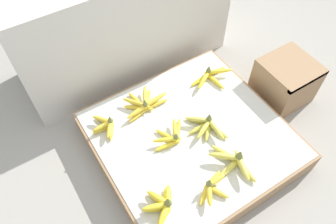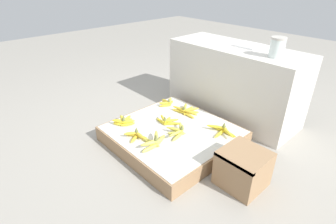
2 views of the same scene
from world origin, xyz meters
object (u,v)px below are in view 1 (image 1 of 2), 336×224
object	(u,v)px
banana_bunch_middle_midright	(206,126)
banana_bunch_front_midleft	(212,188)
banana_bunch_front_left	(162,205)
banana_bunch_back_right	(210,76)
banana_bunch_back_midleft	(144,104)
banana_bunch_middle_midleft	(171,136)
banana_bunch_front_midright	(234,162)
wooden_crate	(285,81)
banana_bunch_back_left	(106,125)

from	to	relation	value
banana_bunch_middle_midright	banana_bunch_front_midleft	bearing A→B (deg)	-122.23
banana_bunch_front_left	banana_bunch_middle_midright	xyz separation A→B (m)	(0.42, 0.24, -0.01)
banana_bunch_front_midleft	banana_bunch_back_right	size ratio (longest dim) A/B	0.71
banana_bunch_front_left	banana_bunch_back_midleft	xyz separation A→B (m)	(0.22, 0.54, -0.01)
banana_bunch_back_right	banana_bunch_front_midleft	bearing A→B (deg)	-126.33
banana_bunch_middle_midleft	banana_bunch_back_right	size ratio (longest dim) A/B	0.83
banana_bunch_front_midleft	banana_bunch_front_midright	xyz separation A→B (m)	(0.17, 0.05, 0.00)
wooden_crate	banana_bunch_back_midleft	bearing A→B (deg)	160.92
banana_bunch_back_right	banana_bunch_back_midleft	bearing A→B (deg)	176.60
banana_bunch_front_midleft	banana_bunch_front_midright	size ratio (longest dim) A/B	0.69
banana_bunch_front_midright	banana_bunch_back_midleft	size ratio (longest dim) A/B	1.00
banana_bunch_front_midleft	banana_bunch_middle_midright	distance (m)	0.34
banana_bunch_middle_midright	banana_bunch_back_midleft	xyz separation A→B (m)	(-0.20, 0.30, -0.00)
wooden_crate	banana_bunch_middle_midright	bearing A→B (deg)	-177.70
banana_bunch_back_left	banana_bunch_back_midleft	size ratio (longest dim) A/B	0.69
banana_bunch_front_midleft	banana_bunch_back_midleft	bearing A→B (deg)	91.89
banana_bunch_middle_midright	banana_bunch_front_midright	bearing A→B (deg)	-92.79
wooden_crate	banana_bunch_middle_midright	xyz separation A→B (m)	(-0.60, -0.02, 0.03)
banana_bunch_middle_midleft	banana_bunch_front_left	bearing A→B (deg)	-129.20
wooden_crate	banana_bunch_front_midright	size ratio (longest dim) A/B	1.05
banana_bunch_middle_midright	banana_bunch_back_left	xyz separation A→B (m)	(-0.44, 0.28, 0.00)
banana_bunch_front_midleft	banana_bunch_front_left	bearing A→B (deg)	167.61
banana_bunch_middle_midleft	banana_bunch_middle_midright	world-z (taller)	banana_bunch_middle_midright
banana_bunch_front_left	banana_bunch_back_left	distance (m)	0.52
banana_bunch_back_left	wooden_crate	bearing A→B (deg)	-14.02
banana_bunch_front_midleft	wooden_crate	bearing A→B (deg)	21.90
banana_bunch_front_midright	banana_bunch_middle_midright	bearing A→B (deg)	87.21
banana_bunch_front_left	banana_bunch_front_midright	bearing A→B (deg)	-0.59
banana_bunch_front_left	banana_bunch_back_left	world-z (taller)	banana_bunch_front_left
banana_bunch_front_left	banana_bunch_back_right	size ratio (longest dim) A/B	0.69
banana_bunch_back_left	banana_bunch_back_midleft	world-z (taller)	banana_bunch_back_midleft
banana_bunch_back_midleft	banana_bunch_back_right	world-z (taller)	same
banana_bunch_back_right	banana_bunch_middle_midleft	bearing A→B (deg)	-151.38
wooden_crate	banana_bunch_front_midright	bearing A→B (deg)	-156.41
banana_bunch_front_midright	banana_bunch_back_left	bearing A→B (deg)	129.17
banana_bunch_front_left	banana_bunch_back_left	size ratio (longest dim) A/B	0.98
banana_bunch_front_left	banana_bunch_front_midleft	distance (m)	0.24
banana_bunch_front_left	banana_bunch_front_midleft	size ratio (longest dim) A/B	0.97
banana_bunch_back_midleft	banana_bunch_front_midright	bearing A→B (deg)	-70.68
banana_bunch_front_midright	banana_bunch_back_right	distance (m)	0.57
wooden_crate	banana_bunch_middle_midright	world-z (taller)	wooden_crate
banana_bunch_back_left	banana_bunch_front_left	bearing A→B (deg)	-87.64
banana_bunch_middle_midleft	banana_bunch_back_midleft	size ratio (longest dim) A/B	0.81
banana_bunch_back_midleft	banana_bunch_front_midleft	bearing A→B (deg)	-88.11
banana_bunch_front_midleft	banana_bunch_middle_midright	bearing A→B (deg)	57.77
banana_bunch_front_midright	wooden_crate	bearing A→B (deg)	23.59
banana_bunch_front_midleft	banana_bunch_front_midright	world-z (taller)	banana_bunch_front_midright
wooden_crate	banana_bunch_front_midleft	bearing A→B (deg)	-158.10
banana_bunch_front_midright	banana_bunch_middle_midleft	world-z (taller)	banana_bunch_front_midright
banana_bunch_middle_midleft	banana_bunch_back_midleft	distance (m)	0.25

